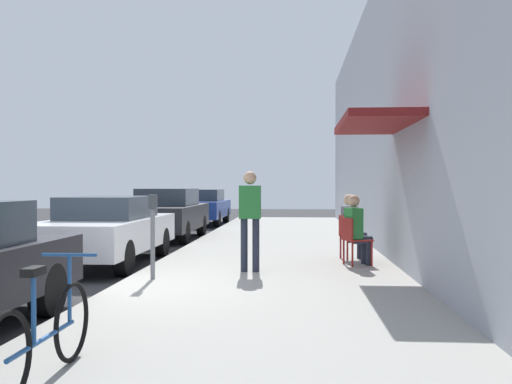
{
  "coord_description": "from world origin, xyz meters",
  "views": [
    {
      "loc": [
        2.67,
        -7.74,
        1.57
      ],
      "look_at": [
        1.48,
        9.0,
        1.39
      ],
      "focal_mm": 39.03,
      "sensor_mm": 36.0,
      "label": 1
    }
  ],
  "objects_px": {
    "parking_meter": "(153,230)",
    "seated_patron_0": "(357,227)",
    "cafe_chair_1": "(349,234)",
    "parked_car_3": "(202,206)",
    "bicycle_0": "(44,335)",
    "pedestrian_standing": "(250,213)",
    "parked_car_1": "(107,229)",
    "parked_car_2": "(167,213)",
    "seated_patron_1": "(352,224)",
    "cafe_chair_0": "(354,238)"
  },
  "relations": [
    {
      "from": "parked_car_1",
      "to": "cafe_chair_0",
      "type": "distance_m",
      "value": 4.87
    },
    {
      "from": "parking_meter",
      "to": "seated_patron_0",
      "type": "xyz_separation_m",
      "value": [
        3.34,
        1.77,
        -0.07
      ]
    },
    {
      "from": "bicycle_0",
      "to": "cafe_chair_1",
      "type": "height_order",
      "value": "bicycle_0"
    },
    {
      "from": "parking_meter",
      "to": "seated_patron_1",
      "type": "bearing_deg",
      "value": 37.61
    },
    {
      "from": "bicycle_0",
      "to": "cafe_chair_0",
      "type": "relative_size",
      "value": 1.97
    },
    {
      "from": "cafe_chair_1",
      "to": "pedestrian_standing",
      "type": "height_order",
      "value": "pedestrian_standing"
    },
    {
      "from": "seated_patron_1",
      "to": "cafe_chair_1",
      "type": "bearing_deg",
      "value": -164.39
    },
    {
      "from": "parked_car_3",
      "to": "parking_meter",
      "type": "height_order",
      "value": "parking_meter"
    },
    {
      "from": "parked_car_1",
      "to": "parked_car_2",
      "type": "height_order",
      "value": "parked_car_2"
    },
    {
      "from": "parking_meter",
      "to": "pedestrian_standing",
      "type": "xyz_separation_m",
      "value": [
        1.45,
        0.86,
        0.23
      ]
    },
    {
      "from": "parked_car_1",
      "to": "seated_patron_1",
      "type": "height_order",
      "value": "seated_patron_1"
    },
    {
      "from": "seated_patron_0",
      "to": "parked_car_1",
      "type": "bearing_deg",
      "value": 173.2
    },
    {
      "from": "pedestrian_standing",
      "to": "bicycle_0",
      "type": "bearing_deg",
      "value": -101.2
    },
    {
      "from": "parked_car_1",
      "to": "bicycle_0",
      "type": "relative_size",
      "value": 2.57
    },
    {
      "from": "bicycle_0",
      "to": "pedestrian_standing",
      "type": "bearing_deg",
      "value": 78.8
    },
    {
      "from": "parked_car_3",
      "to": "seated_patron_1",
      "type": "height_order",
      "value": "parked_car_3"
    },
    {
      "from": "parking_meter",
      "to": "cafe_chair_1",
      "type": "bearing_deg",
      "value": 37.92
    },
    {
      "from": "parking_meter",
      "to": "cafe_chair_1",
      "type": "xyz_separation_m",
      "value": [
        3.28,
        2.55,
        -0.26
      ]
    },
    {
      "from": "parked_car_1",
      "to": "seated_patron_0",
      "type": "relative_size",
      "value": 3.41
    },
    {
      "from": "parking_meter",
      "to": "bicycle_0",
      "type": "xyz_separation_m",
      "value": [
        0.38,
        -4.56,
        -0.41
      ]
    },
    {
      "from": "parked_car_3",
      "to": "cafe_chair_0",
      "type": "xyz_separation_m",
      "value": [
        4.83,
        -12.08,
        -0.12
      ]
    },
    {
      "from": "parking_meter",
      "to": "parked_car_3",
      "type": "bearing_deg",
      "value": 96.4
    },
    {
      "from": "parked_car_1",
      "to": "cafe_chair_1",
      "type": "bearing_deg",
      "value": 2.41
    },
    {
      "from": "parked_car_2",
      "to": "bicycle_0",
      "type": "bearing_deg",
      "value": -81.01
    },
    {
      "from": "parked_car_2",
      "to": "seated_patron_1",
      "type": "distance_m",
      "value": 7.02
    },
    {
      "from": "parking_meter",
      "to": "cafe_chair_1",
      "type": "relative_size",
      "value": 1.52
    },
    {
      "from": "seated_patron_1",
      "to": "parked_car_1",
      "type": "bearing_deg",
      "value": -177.43
    },
    {
      "from": "parked_car_2",
      "to": "parking_meter",
      "type": "distance_m",
      "value": 7.76
    },
    {
      "from": "parked_car_3",
      "to": "parking_meter",
      "type": "bearing_deg",
      "value": -83.6
    },
    {
      "from": "parking_meter",
      "to": "seated_patron_0",
      "type": "relative_size",
      "value": 1.02
    },
    {
      "from": "seated_patron_0",
      "to": "cafe_chair_1",
      "type": "height_order",
      "value": "seated_patron_0"
    },
    {
      "from": "cafe_chair_0",
      "to": "seated_patron_0",
      "type": "distance_m",
      "value": 0.2
    },
    {
      "from": "cafe_chair_1",
      "to": "pedestrian_standing",
      "type": "bearing_deg",
      "value": -137.24
    },
    {
      "from": "parked_car_1",
      "to": "bicycle_0",
      "type": "xyz_separation_m",
      "value": [
        1.93,
        -6.92,
        -0.24
      ]
    },
    {
      "from": "cafe_chair_0",
      "to": "seated_patron_1",
      "type": "distance_m",
      "value": 0.85
    },
    {
      "from": "parked_car_3",
      "to": "seated_patron_0",
      "type": "distance_m",
      "value": 13.01
    },
    {
      "from": "parking_meter",
      "to": "pedestrian_standing",
      "type": "height_order",
      "value": "pedestrian_standing"
    },
    {
      "from": "cafe_chair_1",
      "to": "parked_car_2",
      "type": "bearing_deg",
      "value": 133.7
    },
    {
      "from": "parked_car_1",
      "to": "bicycle_0",
      "type": "bearing_deg",
      "value": -74.44
    },
    {
      "from": "parked_car_3",
      "to": "pedestrian_standing",
      "type": "distance_m",
      "value": 13.31
    },
    {
      "from": "parked_car_2",
      "to": "seated_patron_0",
      "type": "xyz_separation_m",
      "value": [
        4.89,
        -5.84,
        0.05
      ]
    },
    {
      "from": "seated_patron_0",
      "to": "parked_car_2",
      "type": "bearing_deg",
      "value": 129.93
    },
    {
      "from": "parked_car_1",
      "to": "parked_car_3",
      "type": "bearing_deg",
      "value": 90.0
    },
    {
      "from": "cafe_chair_0",
      "to": "pedestrian_standing",
      "type": "relative_size",
      "value": 0.51
    },
    {
      "from": "parked_car_1",
      "to": "cafe_chair_0",
      "type": "xyz_separation_m",
      "value": [
        4.83,
        -0.6,
        -0.09
      ]
    },
    {
      "from": "parked_car_2",
      "to": "pedestrian_standing",
      "type": "relative_size",
      "value": 2.59
    },
    {
      "from": "parked_car_1",
      "to": "parked_car_2",
      "type": "bearing_deg",
      "value": 90.0
    },
    {
      "from": "parking_meter",
      "to": "seated_patron_0",
      "type": "height_order",
      "value": "parking_meter"
    },
    {
      "from": "parked_car_1",
      "to": "pedestrian_standing",
      "type": "relative_size",
      "value": 2.59
    },
    {
      "from": "parking_meter",
      "to": "bicycle_0",
      "type": "bearing_deg",
      "value": -85.29
    }
  ]
}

